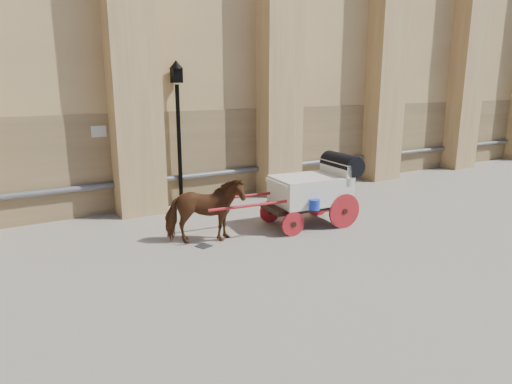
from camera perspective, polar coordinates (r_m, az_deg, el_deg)
ground at (r=11.51m, az=-4.02°, el=-6.21°), size 90.00×90.00×0.00m
horse at (r=11.26m, az=-6.43°, el=-2.37°), size 2.10×1.43×1.62m
carriage at (r=12.71m, az=7.39°, el=0.55°), size 4.53×1.67×1.94m
street_lamp at (r=14.48m, az=-9.64°, el=7.59°), size 0.42×0.42×4.53m
drain_grate_near at (r=11.24m, az=-6.57°, el=-6.73°), size 0.41×0.41×0.01m
drain_grate_far at (r=14.36m, az=8.72°, el=-2.26°), size 0.38×0.38×0.01m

